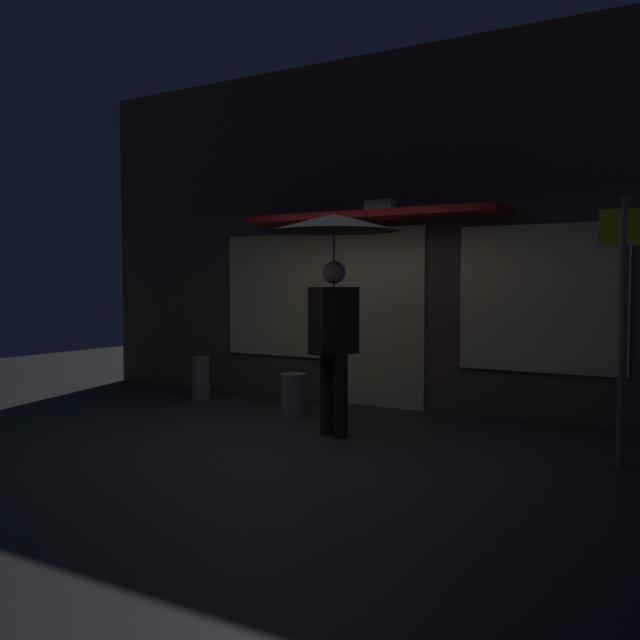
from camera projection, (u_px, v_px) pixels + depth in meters
name	position (u px, v px, depth m)	size (l,w,h in m)	color
ground_plane	(282.00, 441.00, 6.79)	(18.00, 18.00, 0.00)	#2D2D33
building_facade	(389.00, 233.00, 8.67)	(8.98, 1.00, 4.30)	brown
person_with_umbrella	(334.00, 259.00, 6.91)	(1.27, 1.27, 2.19)	black
street_sign_post	(623.00, 314.00, 5.77)	(0.40, 0.07, 2.22)	#595B60
sidewalk_bollard	(294.00, 395.00, 7.95)	(0.30, 0.30, 0.50)	slate
sidewalk_bollard_2	(201.00, 378.00, 9.19)	(0.23, 0.23, 0.56)	slate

